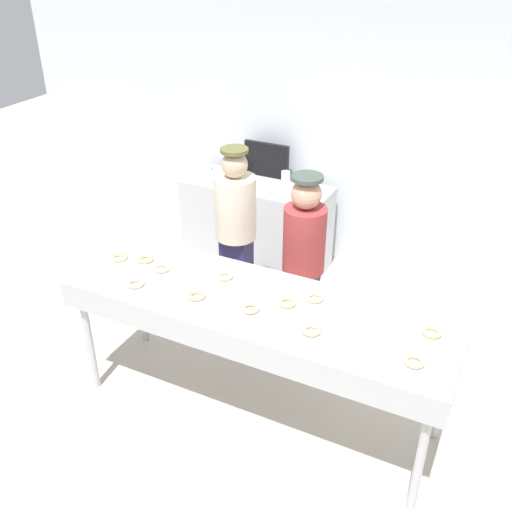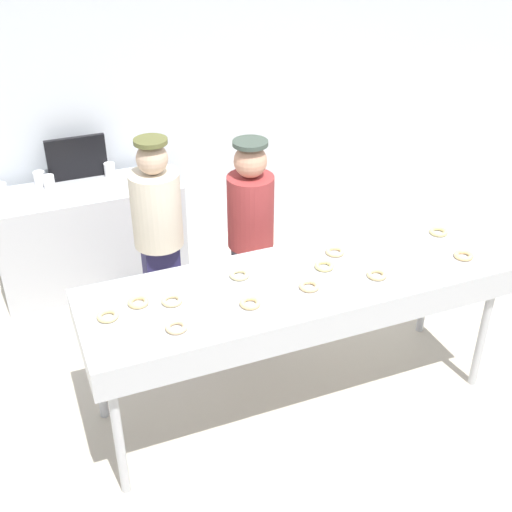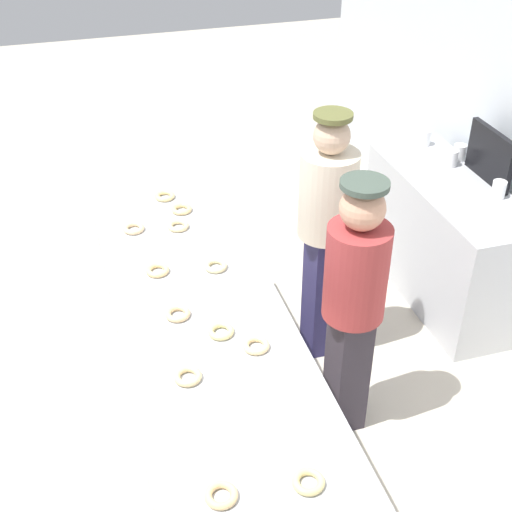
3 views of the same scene
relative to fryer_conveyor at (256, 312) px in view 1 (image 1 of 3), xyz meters
name	(u,v)px [view 1 (image 1 of 3)]	position (x,y,z in m)	size (l,w,h in m)	color
ground_plane	(256,409)	(0.00, 0.00, -0.89)	(16.00, 16.00, 0.00)	beige
back_wall	(371,111)	(0.00, 2.42, 0.74)	(8.00, 0.12, 3.25)	silver
fryer_conveyor	(256,312)	(0.00, 0.00, 0.00)	(2.67, 0.81, 0.98)	#B7BABF
plain_donut_0	(196,295)	(-0.37, -0.15, 0.11)	(0.12, 0.12, 0.03)	#F6CD84
plain_donut_1	(432,332)	(1.12, 0.15, 0.11)	(0.12, 0.12, 0.03)	#E9D284
plain_donut_2	(250,308)	(0.02, -0.12, 0.11)	(0.12, 0.12, 0.03)	#ECC387
plain_donut_3	(119,257)	(-1.16, 0.04, 0.11)	(0.12, 0.12, 0.03)	#F0D38B
plain_donut_4	(135,283)	(-0.83, -0.21, 0.11)	(0.12, 0.12, 0.03)	beige
plain_donut_5	(311,330)	(0.45, -0.16, 0.11)	(0.12, 0.12, 0.03)	#EACA88
plain_donut_6	(225,276)	(-0.33, 0.16, 0.11)	(0.12, 0.12, 0.03)	beige
plain_donut_7	(162,268)	(-0.78, 0.05, 0.11)	(0.12, 0.12, 0.03)	beige
plain_donut_8	(414,361)	(1.09, -0.17, 0.11)	(0.12, 0.12, 0.03)	#F7C984
plain_donut_9	(315,298)	(0.34, 0.18, 0.11)	(0.12, 0.12, 0.03)	#F5CE8C
plain_donut_10	(287,302)	(0.20, 0.05, 0.11)	(0.12, 0.12, 0.03)	#E9D585
plain_donut_11	(145,259)	(-0.97, 0.10, 0.11)	(0.12, 0.12, 0.03)	#F0CD85
worker_baker	(303,258)	(0.01, 0.81, 0.00)	(0.33, 0.33, 1.57)	#2D2730
worker_assistant	(236,230)	(-0.64, 0.91, 0.05)	(0.34, 0.34, 1.65)	#221F49
prep_counter	(256,224)	(-0.97, 1.97, -0.45)	(1.51, 0.57, 0.88)	#B7BABF
paper_cup_0	(207,166)	(-1.59, 2.06, 0.05)	(0.09, 0.09, 0.12)	white
paper_cup_1	(238,167)	(-1.29, 2.18, 0.05)	(0.09, 0.09, 0.12)	white
paper_cup_2	(286,177)	(-0.73, 2.14, 0.05)	(0.09, 0.09, 0.12)	white
paper_cup_3	(239,171)	(-1.23, 2.08, 0.05)	(0.09, 0.09, 0.12)	white
menu_display	(267,160)	(-0.97, 2.20, 0.17)	(0.48, 0.04, 0.35)	black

